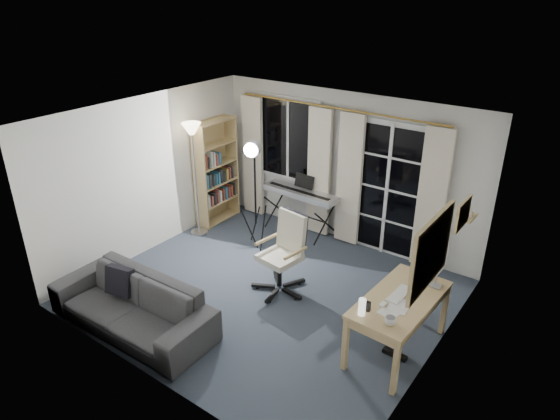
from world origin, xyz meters
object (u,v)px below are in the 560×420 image
object	(u,v)px
sofa	(130,298)
office_chair	(286,246)
bookshelf	(214,174)
monitor	(436,265)
desk	(400,305)
studio_light	(253,162)
keyboard_piano	(300,194)
mug	(390,320)
torchiere_lamp	(193,146)

from	to	relation	value
sofa	office_chair	bearing A→B (deg)	59.44
bookshelf	monitor	distance (m)	4.29
desk	monitor	world-z (taller)	monitor
bookshelf	studio_light	xyz separation A→B (m)	(1.19, -0.40, 0.59)
sofa	studio_light	bearing A→B (deg)	89.27
office_chair	sofa	world-z (taller)	office_chair
keyboard_piano	monitor	distance (m)	3.02
mug	desk	bearing A→B (deg)	101.31
sofa	monitor	bearing A→B (deg)	31.56
torchiere_lamp	sofa	distance (m)	2.75
desk	mug	xyz separation A→B (m)	(0.10, -0.50, 0.15)
keyboard_piano	mug	bearing A→B (deg)	-38.41
keyboard_piano	desk	distance (m)	3.06
mug	keyboard_piano	bearing A→B (deg)	139.20
bookshelf	keyboard_piano	bearing A→B (deg)	14.42
office_chair	desk	size ratio (longest dim) A/B	0.81
torchiere_lamp	mug	world-z (taller)	torchiere_lamp
torchiere_lamp	monitor	xyz separation A→B (m)	(4.08, -0.32, -0.54)
bookshelf	mug	size ratio (longest dim) A/B	15.36
keyboard_piano	monitor	bearing A→B (deg)	-23.31
mug	sofa	size ratio (longest dim) A/B	0.05
torchiere_lamp	sofa	size ratio (longest dim) A/B	0.87
bookshelf	studio_light	bearing A→B (deg)	-19.72
keyboard_piano	sofa	distance (m)	3.27
keyboard_piano	office_chair	bearing A→B (deg)	-60.25
bookshelf	mug	xyz separation A→B (m)	(4.10, -1.83, -0.08)
torchiere_lamp	office_chair	xyz separation A→B (m)	(2.11, -0.45, -0.87)
mug	studio_light	bearing A→B (deg)	153.74
office_chair	mug	bearing A→B (deg)	-15.47
monitor	desk	bearing A→B (deg)	-110.94
desk	mug	size ratio (longest dim) A/B	11.63
monitor	sofa	size ratio (longest dim) A/B	0.24
studio_light	desk	xyz separation A→B (m)	(2.81, -0.94, -0.81)
keyboard_piano	mug	size ratio (longest dim) A/B	11.28
office_chair	keyboard_piano	bearing A→B (deg)	125.61
office_chair	studio_light	bearing A→B (deg)	157.65
bookshelf	office_chair	xyz separation A→B (m)	(2.23, -1.01, -0.21)
mug	sofa	xyz separation A→B (m)	(-2.87, -0.99, -0.35)
desk	sofa	xyz separation A→B (m)	(-2.77, -1.49, -0.21)
bookshelf	desk	world-z (taller)	bookshelf
office_chair	desk	distance (m)	1.80
studio_light	desk	distance (m)	3.07
desk	mug	distance (m)	0.53
studio_light	monitor	size ratio (longest dim) A/B	3.49
sofa	torchiere_lamp	bearing A→B (deg)	114.48
torchiere_lamp	monitor	size ratio (longest dim) A/B	3.66
bookshelf	sofa	distance (m)	3.11
office_chair	bookshelf	bearing A→B (deg)	163.83
monitor	bookshelf	bearing A→B (deg)	170.78
torchiere_lamp	desk	world-z (taller)	torchiere_lamp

